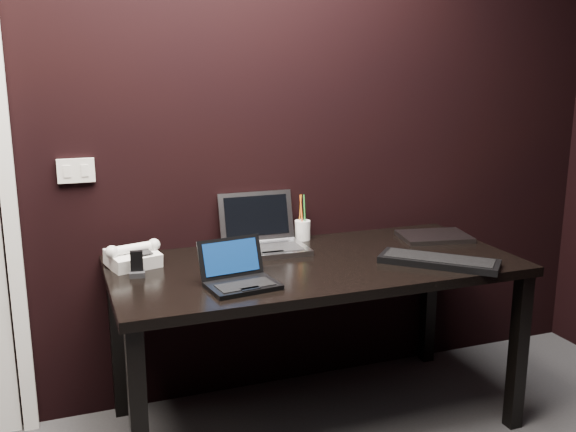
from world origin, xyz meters
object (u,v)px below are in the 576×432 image
object	(u,v)px
netbook	(239,277)
closed_laptop	(434,236)
pen_cup	(302,229)
silver_laptop	(264,240)
mobile_phone	(137,267)
desk	(315,279)
desk_phone	(133,257)
ext_keyboard	(439,261)

from	to	relation	value
netbook	closed_laptop	distance (m)	1.11
pen_cup	netbook	bearing A→B (deg)	-131.13
silver_laptop	mobile_phone	distance (m)	0.61
desk	desk_phone	size ratio (longest dim) A/B	7.11
desk_phone	mobile_phone	size ratio (longest dim) A/B	2.36
netbook	closed_laptop	bearing A→B (deg)	17.10
netbook	silver_laptop	xyz separation A→B (m)	(0.24, 0.43, 0.01)
pen_cup	closed_laptop	bearing A→B (deg)	-18.97
netbook	mobile_phone	size ratio (longest dim) A/B	2.80
desk	ext_keyboard	distance (m)	0.52
silver_laptop	ext_keyboard	world-z (taller)	silver_laptop
desk_phone	pen_cup	world-z (taller)	pen_cup
netbook	closed_laptop	size ratio (longest dim) A/B	0.79
mobile_phone	pen_cup	xyz separation A→B (m)	(0.81, 0.28, 0.01)
desk	pen_cup	distance (m)	0.38
mobile_phone	desk	bearing A→B (deg)	-4.74
desk	ext_keyboard	size ratio (longest dim) A/B	3.66
silver_laptop	pen_cup	distance (m)	0.25
ext_keyboard	closed_laptop	world-z (taller)	ext_keyboard
ext_keyboard	desk_phone	size ratio (longest dim) A/B	1.94
silver_laptop	desk_phone	size ratio (longest dim) A/B	1.47
ext_keyboard	silver_laptop	bearing A→B (deg)	143.16
netbook	pen_cup	bearing A→B (deg)	48.87
desk_phone	closed_laptop	bearing A→B (deg)	-2.16
ext_keyboard	closed_laptop	size ratio (longest dim) A/B	1.30
mobile_phone	pen_cup	size ratio (longest dim) A/B	0.47
closed_laptop	desk	bearing A→B (deg)	-168.22
desk_phone	pen_cup	distance (m)	0.82
mobile_phone	silver_laptop	bearing A→B (deg)	17.25
silver_laptop	pen_cup	world-z (taller)	silver_laptop
closed_laptop	netbook	bearing A→B (deg)	-162.90
ext_keyboard	pen_cup	size ratio (longest dim) A/B	2.14
silver_laptop	pen_cup	size ratio (longest dim) A/B	1.63
netbook	ext_keyboard	bearing A→B (deg)	-2.23
desk	netbook	distance (m)	0.44
desk	mobile_phone	size ratio (longest dim) A/B	16.78
closed_laptop	mobile_phone	xyz separation A→B (m)	(-1.40, -0.08, 0.03)
silver_laptop	pen_cup	bearing A→B (deg)	24.61
closed_laptop	pen_cup	xyz separation A→B (m)	(-0.60, 0.20, 0.04)
desk	ext_keyboard	world-z (taller)	ext_keyboard
desk	pen_cup	xyz separation A→B (m)	(0.08, 0.34, 0.13)
pen_cup	mobile_phone	bearing A→B (deg)	-160.61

